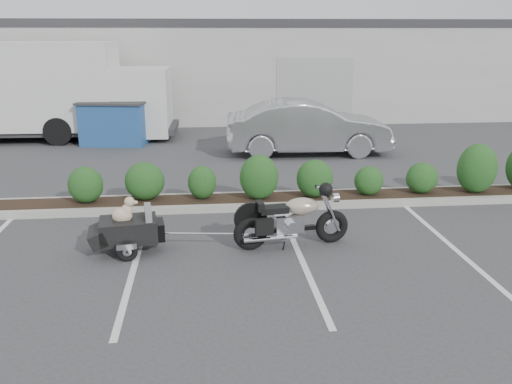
{
  "coord_description": "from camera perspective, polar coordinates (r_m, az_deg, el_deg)",
  "views": [
    {
      "loc": [
        -0.35,
        -8.85,
        3.62
      ],
      "look_at": [
        0.59,
        0.64,
        0.75
      ],
      "focal_mm": 38.0,
      "sensor_mm": 36.0,
      "label": 1
    }
  ],
  "objects": [
    {
      "name": "planter_kerb",
      "position": [
        11.68,
        1.25,
        -0.92
      ],
      "size": [
        12.0,
        1.0,
        0.15
      ],
      "primitive_type": "cube",
      "color": "#9E9E93",
      "rests_on": "ground"
    },
    {
      "name": "motorcycle",
      "position": [
        9.32,
        3.82,
        -3.0
      ],
      "size": [
        2.07,
        0.79,
        1.19
      ],
      "rotation": [
        0.0,
        0.0,
        0.14
      ],
      "color": "black",
      "rests_on": "ground"
    },
    {
      "name": "sedan",
      "position": [
        16.4,
        5.5,
        6.78
      ],
      "size": [
        4.93,
        1.85,
        1.61
      ],
      "primitive_type": "imported",
      "rotation": [
        0.0,
        0.0,
        1.54
      ],
      "color": "#AAABB2",
      "rests_on": "ground"
    },
    {
      "name": "dumpster",
      "position": [
        18.42,
        -14.6,
        7.12
      ],
      "size": [
        2.34,
        1.79,
        1.4
      ],
      "rotation": [
        0.0,
        0.0,
        -0.17
      ],
      "color": "navy",
      "rests_on": "ground"
    },
    {
      "name": "delivery_truck",
      "position": [
        19.64,
        -19.07,
        9.8
      ],
      "size": [
        7.13,
        2.68,
        3.23
      ],
      "rotation": [
        0.0,
        0.0,
        -0.03
      ],
      "color": "silver",
      "rests_on": "ground"
    },
    {
      "name": "ground",
      "position": [
        9.57,
        -3.16,
        -5.5
      ],
      "size": [
        90.0,
        90.0,
        0.0
      ],
      "primitive_type": "plane",
      "color": "#38383A",
      "rests_on": "ground"
    },
    {
      "name": "building",
      "position": [
        25.9,
        -4.99,
        13.09
      ],
      "size": [
        26.0,
        10.0,
        4.0
      ],
      "primitive_type": "cube",
      "color": "#9EA099",
      "rests_on": "ground"
    },
    {
      "name": "pet_trailer",
      "position": [
        9.33,
        -13.36,
        -3.8
      ],
      "size": [
        1.67,
        0.94,
        0.98
      ],
      "rotation": [
        0.0,
        0.0,
        0.14
      ],
      "color": "black",
      "rests_on": "ground"
    }
  ]
}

